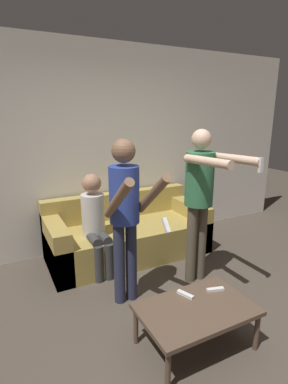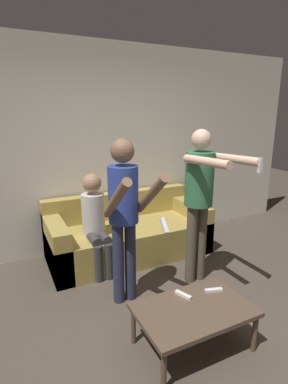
# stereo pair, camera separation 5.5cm
# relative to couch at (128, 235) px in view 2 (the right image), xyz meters

# --- Properties ---
(ground_plane) EXTENTS (14.00, 14.00, 0.00)m
(ground_plane) POSITION_rel_couch_xyz_m (-0.17, -1.75, -0.27)
(ground_plane) COLOR #4C4238
(wall_back) EXTENTS (6.40, 0.06, 2.70)m
(wall_back) POSITION_rel_couch_xyz_m (-0.17, 0.47, 1.08)
(wall_back) COLOR silver
(wall_back) RESTS_ON ground_plane
(couch) EXTENTS (2.05, 0.88, 0.77)m
(couch) POSITION_rel_couch_xyz_m (0.00, 0.00, 0.00)
(couch) COLOR #AD9347
(couch) RESTS_ON ground_plane
(person_standing_left) EXTENTS (0.40, 0.68, 1.61)m
(person_standing_left) POSITION_rel_couch_xyz_m (-0.43, -0.93, 0.71)
(person_standing_left) COLOR #282D47
(person_standing_left) RESTS_ON ground_plane
(person_standing_right) EXTENTS (0.42, 0.79, 1.67)m
(person_standing_right) POSITION_rel_couch_xyz_m (0.43, -0.94, 0.78)
(person_standing_right) COLOR brown
(person_standing_right) RESTS_ON ground_plane
(person_seated) EXTENTS (0.27, 0.51, 1.16)m
(person_seated) POSITION_rel_couch_xyz_m (-0.50, -0.21, 0.36)
(person_seated) COLOR #383838
(person_seated) RESTS_ON ground_plane
(coffee_table) EXTENTS (0.90, 0.58, 0.36)m
(coffee_table) POSITION_rel_couch_xyz_m (-0.18, -1.73, 0.05)
(coffee_table) COLOR brown
(coffee_table) RESTS_ON ground_plane
(remote_near) EXTENTS (0.15, 0.08, 0.02)m
(remote_near) POSITION_rel_couch_xyz_m (0.10, -1.62, 0.10)
(remote_near) COLOR white
(remote_near) RESTS_ON coffee_table
(remote_far) EXTENTS (0.09, 0.15, 0.02)m
(remote_far) POSITION_rel_couch_xyz_m (-0.18, -1.57, 0.10)
(remote_far) COLOR white
(remote_far) RESTS_ON coffee_table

